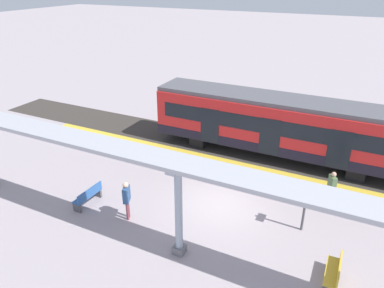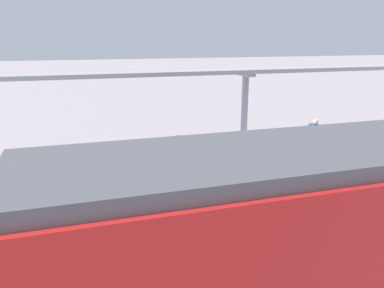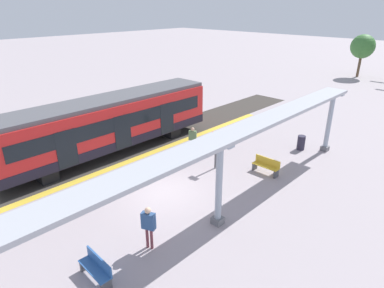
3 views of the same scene
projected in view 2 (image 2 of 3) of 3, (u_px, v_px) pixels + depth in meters
ground_plane at (284, 191)px, 13.19m from camera, size 176.00×176.00×0.00m
tactile_edge_strip at (364, 248)px, 9.60m from camera, size 0.48×26.59×0.01m
canopy_pillar_second at (244, 117)px, 16.11m from camera, size 1.10×0.44×3.74m
canopy_beam at (245, 71)px, 15.58m from camera, size 1.20×21.74×0.16m
bench_near_end at (123, 169)px, 14.00m from camera, size 1.51×0.46×0.86m
bench_mid_platform at (356, 145)px, 17.13m from camera, size 1.51×0.48×0.86m
platform_info_sign at (179, 162)px, 12.03m from camera, size 0.56×0.10×2.20m
passenger_waiting_near_edge at (178, 206)px, 9.63m from camera, size 0.51×0.41×1.61m
passenger_by_the_benches at (314, 134)px, 16.37m from camera, size 0.57×0.42×1.79m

